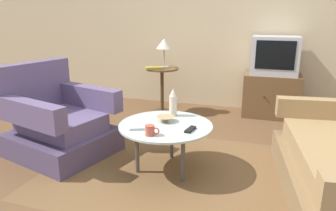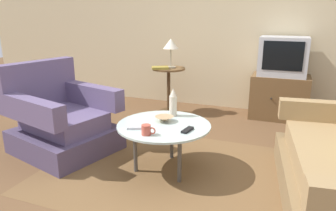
# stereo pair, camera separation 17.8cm
# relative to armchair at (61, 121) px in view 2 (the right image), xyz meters

# --- Properties ---
(ground_plane) EXTENTS (16.00, 16.00, 0.00)m
(ground_plane) POSITION_rel_armchair_xyz_m (1.33, -0.21, -0.31)
(ground_plane) COLOR brown
(back_wall) EXTENTS (9.00, 0.12, 2.70)m
(back_wall) POSITION_rel_armchair_xyz_m (1.33, 2.27, 1.04)
(back_wall) COLOR #CCB78E
(back_wall) RESTS_ON ground
(area_rug) EXTENTS (2.14, 1.76, 0.00)m
(area_rug) POSITION_rel_armchair_xyz_m (1.19, -0.05, -0.31)
(area_rug) COLOR brown
(area_rug) RESTS_ON ground
(armchair) EXTENTS (1.13, 1.07, 0.92)m
(armchair) POSITION_rel_armchair_xyz_m (0.00, 0.00, 0.00)
(armchair) COLOR #4B3E5C
(armchair) RESTS_ON ground
(coffee_table) EXTENTS (0.84, 0.84, 0.45)m
(coffee_table) POSITION_rel_armchair_xyz_m (1.19, -0.06, 0.10)
(coffee_table) COLOR #B2C6C1
(coffee_table) RESTS_ON ground
(side_table) EXTENTS (0.47, 0.47, 0.66)m
(side_table) POSITION_rel_armchair_xyz_m (0.59, 1.65, 0.16)
(side_table) COLOR brown
(side_table) RESTS_ON ground
(tv_stand) EXTENTS (0.75, 0.49, 0.60)m
(tv_stand) POSITION_rel_armchair_xyz_m (2.10, 1.93, -0.01)
(tv_stand) COLOR brown
(tv_stand) RESTS_ON ground
(television) EXTENTS (0.61, 0.43, 0.51)m
(television) POSITION_rel_armchair_xyz_m (2.10, 1.94, 0.54)
(television) COLOR #B7B7BC
(television) RESTS_ON tv_stand
(table_lamp) EXTENTS (0.22, 0.22, 0.41)m
(table_lamp) POSITION_rel_armchair_xyz_m (0.61, 1.67, 0.66)
(table_lamp) COLOR #9E937A
(table_lamp) RESTS_ON side_table
(vase) EXTENTS (0.08, 0.08, 0.27)m
(vase) POSITION_rel_armchair_xyz_m (1.18, 0.21, 0.27)
(vase) COLOR beige
(vase) RESTS_ON coffee_table
(mug) EXTENTS (0.12, 0.08, 0.09)m
(mug) POSITION_rel_armchair_xyz_m (1.15, -0.34, 0.18)
(mug) COLOR #B74C3D
(mug) RESTS_ON coffee_table
(bowl) EXTENTS (0.17, 0.17, 0.05)m
(bowl) POSITION_rel_armchair_xyz_m (1.16, 0.02, 0.16)
(bowl) COLOR tan
(bowl) RESTS_ON coffee_table
(tv_remote_dark) EXTENTS (0.07, 0.16, 0.02)m
(tv_remote_dark) POSITION_rel_armchair_xyz_m (1.44, -0.14, 0.15)
(tv_remote_dark) COLOR black
(tv_remote_dark) RESTS_ON coffee_table
(tv_remote_silver) EXTENTS (0.15, 0.10, 0.02)m
(tv_remote_silver) POSITION_rel_armchair_xyz_m (1.01, -0.25, 0.15)
(tv_remote_silver) COLOR #B2B2B7
(tv_remote_silver) RESTS_ON coffee_table
(book) EXTENTS (0.28, 0.25, 0.03)m
(book) POSITION_rel_armchair_xyz_m (0.51, 1.52, 0.36)
(book) COLOR olive
(book) RESTS_ON side_table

